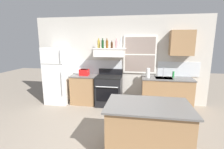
{
  "coord_description": "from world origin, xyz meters",
  "views": [
    {
      "loc": [
        0.63,
        -2.86,
        1.93
      ],
      "look_at": [
        -0.05,
        1.2,
        1.1
      ],
      "focal_mm": 26.01,
      "sensor_mm": 36.0,
      "label": 1
    }
  ],
  "objects_px": {
    "bottle_champagne_gold_foil": "(99,44)",
    "toaster": "(84,72)",
    "bottle_rose_pink": "(116,44)",
    "paper_towel_roll": "(148,73)",
    "dish_soap_bottle": "(173,74)",
    "bottle_dark_green_wine": "(103,44)",
    "stove_range": "(109,90)",
    "refrigerator": "(58,75)",
    "kitchen_island": "(147,129)",
    "bottle_brown_stout": "(112,45)",
    "bottle_amber_wine": "(107,44)",
    "bottle_clear_tall": "(121,44)"
  },
  "relations": [
    {
      "from": "bottle_rose_pink",
      "to": "kitchen_island",
      "type": "relative_size",
      "value": 0.2
    },
    {
      "from": "stove_range",
      "to": "bottle_rose_pink",
      "type": "bearing_deg",
      "value": 19.66
    },
    {
      "from": "bottle_rose_pink",
      "to": "paper_towel_roll",
      "type": "bearing_deg",
      "value": -2.29
    },
    {
      "from": "toaster",
      "to": "bottle_amber_wine",
      "type": "bearing_deg",
      "value": 5.27
    },
    {
      "from": "refrigerator",
      "to": "bottle_champagne_gold_foil",
      "type": "xyz_separation_m",
      "value": [
        1.31,
        0.17,
        0.98
      ]
    },
    {
      "from": "bottle_brown_stout",
      "to": "kitchen_island",
      "type": "relative_size",
      "value": 0.15
    },
    {
      "from": "bottle_champagne_gold_foil",
      "to": "paper_towel_roll",
      "type": "relative_size",
      "value": 1.08
    },
    {
      "from": "stove_range",
      "to": "bottle_champagne_gold_foil",
      "type": "distance_m",
      "value": 1.45
    },
    {
      "from": "bottle_amber_wine",
      "to": "bottle_rose_pink",
      "type": "bearing_deg",
      "value": 0.79
    },
    {
      "from": "bottle_amber_wine",
      "to": "paper_towel_roll",
      "type": "distance_m",
      "value": 1.48
    },
    {
      "from": "bottle_dark_green_wine",
      "to": "kitchen_island",
      "type": "relative_size",
      "value": 0.21
    },
    {
      "from": "bottle_brown_stout",
      "to": "paper_towel_roll",
      "type": "relative_size",
      "value": 0.8
    },
    {
      "from": "bottle_clear_tall",
      "to": "dish_soap_bottle",
      "type": "xyz_separation_m",
      "value": [
        1.54,
        0.04,
        -0.87
      ]
    },
    {
      "from": "bottle_dark_green_wine",
      "to": "bottle_rose_pink",
      "type": "height_order",
      "value": "bottle_dark_green_wine"
    },
    {
      "from": "stove_range",
      "to": "bottle_champagne_gold_foil",
      "type": "xyz_separation_m",
      "value": [
        -0.34,
        0.15,
        1.4
      ]
    },
    {
      "from": "bottle_rose_pink",
      "to": "dish_soap_bottle",
      "type": "bearing_deg",
      "value": 2.14
    },
    {
      "from": "bottle_rose_pink",
      "to": "dish_soap_bottle",
      "type": "distance_m",
      "value": 1.88
    },
    {
      "from": "toaster",
      "to": "bottle_rose_pink",
      "type": "height_order",
      "value": "bottle_rose_pink"
    },
    {
      "from": "bottle_amber_wine",
      "to": "refrigerator",
      "type": "bearing_deg",
      "value": -176.58
    },
    {
      "from": "refrigerator",
      "to": "toaster",
      "type": "relative_size",
      "value": 5.96
    },
    {
      "from": "toaster",
      "to": "bottle_clear_tall",
      "type": "xyz_separation_m",
      "value": [
        1.12,
        0.1,
        0.87
      ]
    },
    {
      "from": "bottle_clear_tall",
      "to": "paper_towel_roll",
      "type": "distance_m",
      "value": 1.17
    },
    {
      "from": "bottle_dark_green_wine",
      "to": "bottle_brown_stout",
      "type": "xyz_separation_m",
      "value": [
        0.26,
        0.1,
        -0.03
      ]
    },
    {
      "from": "dish_soap_bottle",
      "to": "kitchen_island",
      "type": "distance_m",
      "value": 2.47
    },
    {
      "from": "refrigerator",
      "to": "kitchen_island",
      "type": "distance_m",
      "value": 3.45
    },
    {
      "from": "refrigerator",
      "to": "stove_range",
      "type": "bearing_deg",
      "value": 0.79
    },
    {
      "from": "stove_range",
      "to": "bottle_amber_wine",
      "type": "distance_m",
      "value": 1.4
    },
    {
      "from": "bottle_amber_wine",
      "to": "paper_towel_roll",
      "type": "relative_size",
      "value": 1.06
    },
    {
      "from": "paper_towel_roll",
      "to": "dish_soap_bottle",
      "type": "relative_size",
      "value": 1.5
    },
    {
      "from": "refrigerator",
      "to": "bottle_brown_stout",
      "type": "xyz_separation_m",
      "value": [
        1.71,
        0.16,
        0.95
      ]
    },
    {
      "from": "kitchen_island",
      "to": "bottle_brown_stout",
      "type": "bearing_deg",
      "value": 113.74
    },
    {
      "from": "bottle_rose_pink",
      "to": "bottle_clear_tall",
      "type": "distance_m",
      "value": 0.13
    },
    {
      "from": "bottle_champagne_gold_foil",
      "to": "kitchen_island",
      "type": "distance_m",
      "value": 3.01
    },
    {
      "from": "bottle_clear_tall",
      "to": "dish_soap_bottle",
      "type": "relative_size",
      "value": 1.7
    },
    {
      "from": "bottle_champagne_gold_foil",
      "to": "toaster",
      "type": "bearing_deg",
      "value": -162.37
    },
    {
      "from": "bottle_rose_pink",
      "to": "bottle_brown_stout",
      "type": "bearing_deg",
      "value": 157.59
    },
    {
      "from": "stove_range",
      "to": "bottle_dark_green_wine",
      "type": "height_order",
      "value": "bottle_dark_green_wine"
    },
    {
      "from": "bottle_amber_wine",
      "to": "kitchen_island",
      "type": "height_order",
      "value": "bottle_amber_wine"
    },
    {
      "from": "bottle_champagne_gold_foil",
      "to": "bottle_brown_stout",
      "type": "bearing_deg",
      "value": -1.3
    },
    {
      "from": "bottle_brown_stout",
      "to": "kitchen_island",
      "type": "height_order",
      "value": "bottle_brown_stout"
    },
    {
      "from": "bottle_champagne_gold_foil",
      "to": "bottle_clear_tall",
      "type": "bearing_deg",
      "value": -3.74
    },
    {
      "from": "bottle_dark_green_wine",
      "to": "bottle_brown_stout",
      "type": "bearing_deg",
      "value": 20.76
    },
    {
      "from": "toaster",
      "to": "bottle_brown_stout",
      "type": "bearing_deg",
      "value": 8.82
    },
    {
      "from": "bottle_rose_pink",
      "to": "stove_range",
      "type": "bearing_deg",
      "value": -160.34
    },
    {
      "from": "toaster",
      "to": "dish_soap_bottle",
      "type": "relative_size",
      "value": 1.65
    },
    {
      "from": "refrigerator",
      "to": "bottle_champagne_gold_foil",
      "type": "height_order",
      "value": "bottle_champagne_gold_foil"
    },
    {
      "from": "dish_soap_bottle",
      "to": "kitchen_island",
      "type": "bearing_deg",
      "value": -110.08
    },
    {
      "from": "refrigerator",
      "to": "kitchen_island",
      "type": "relative_size",
      "value": 1.26
    },
    {
      "from": "refrigerator",
      "to": "bottle_amber_wine",
      "type": "relative_size",
      "value": 6.21
    },
    {
      "from": "bottle_clear_tall",
      "to": "refrigerator",
      "type": "bearing_deg",
      "value": -176.41
    }
  ]
}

